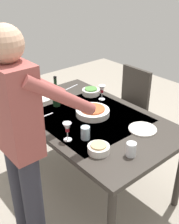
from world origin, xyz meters
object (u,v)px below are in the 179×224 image
(dining_table, at_px, (89,124))
(serving_bowl_pasta, at_px, (93,112))
(wine_glass_left, at_px, (67,128))
(water_cup_near_left, at_px, (131,149))
(side_bowl_salad, at_px, (91,91))
(side_bowl_bread, at_px, (99,148))
(person_server, at_px, (21,138))
(water_cup_near_right, at_px, (85,133))
(dinner_plate_far, at_px, (143,129))
(chair_near, at_px, (129,102))
(wine_glass_right, at_px, (102,90))
(dinner_plate_near, at_px, (40,98))
(wine_bottle, at_px, (56,95))

(dining_table, xyz_separation_m, serving_bowl_pasta, (0.01, -0.05, 0.11))
(dining_table, xyz_separation_m, wine_glass_left, (-0.17, 0.36, 0.18))
(dining_table, bearing_deg, water_cup_near_left, 167.21)
(serving_bowl_pasta, bearing_deg, side_bowl_salad, -38.68)
(wine_glass_left, xyz_separation_m, water_cup_near_left, (-0.44, -0.22, -0.05))
(side_bowl_salad, distance_m, side_bowl_bread, 1.00)
(person_server, bearing_deg, water_cup_near_left, -124.76)
(dining_table, height_order, person_server, person_server)
(person_server, bearing_deg, water_cup_near_right, -96.01)
(dining_table, xyz_separation_m, water_cup_near_left, (-0.61, 0.14, 0.12))
(serving_bowl_pasta, relative_size, side_bowl_salad, 1.67)
(serving_bowl_pasta, distance_m, side_bowl_bread, 0.56)
(side_bowl_bread, xyz_separation_m, dinner_plate_far, (-0.01, -0.48, -0.03))
(chair_near, height_order, wine_glass_right, chair_near)
(person_server, xyz_separation_m, side_bowl_salad, (0.55, -1.07, -0.16))
(wine_glass_right, bearing_deg, dinner_plate_far, 168.06)
(dining_table, height_order, water_cup_near_left, water_cup_near_left)
(water_cup_near_right, distance_m, side_bowl_salad, 0.83)
(person_server, relative_size, water_cup_near_right, 16.12)
(wine_glass_left, bearing_deg, dining_table, -65.27)
(chair_near, bearing_deg, water_cup_near_right, 115.82)
(dining_table, xyz_separation_m, chair_near, (0.30, -0.87, -0.16))
(person_server, xyz_separation_m, dinner_plate_far, (-0.26, -0.94, -0.19))
(chair_near, bearing_deg, dinner_plate_near, 72.57)
(side_bowl_salad, bearing_deg, person_server, 116.96)
(wine_bottle, distance_m, serving_bowl_pasta, 0.40)
(serving_bowl_pasta, relative_size, dinner_plate_far, 1.30)
(serving_bowl_pasta, relative_size, dinner_plate_near, 1.30)
(wine_glass_right, distance_m, water_cup_near_left, 0.93)
(wine_glass_right, height_order, side_bowl_bread, wine_glass_right)
(dining_table, relative_size, wine_bottle, 5.33)
(wine_glass_left, bearing_deg, side_bowl_bread, -164.54)
(dinner_plate_far, bearing_deg, water_cup_near_right, 65.24)
(dinner_plate_far, bearing_deg, person_server, 74.81)
(dining_table, relative_size, serving_bowl_pasta, 5.26)
(water_cup_near_left, xyz_separation_m, dinner_plate_far, (0.17, -0.33, -0.05))
(dining_table, distance_m, person_server, 0.82)
(serving_bowl_pasta, xyz_separation_m, dinner_plate_near, (0.60, 0.18, -0.03))
(wine_bottle, height_order, dinner_plate_near, wine_bottle)
(water_cup_near_right, distance_m, side_bowl_bread, 0.20)
(dining_table, height_order, dinner_plate_near, dinner_plate_near)
(person_server, distance_m, dinner_plate_near, 1.03)
(wine_glass_left, relative_size, dinner_plate_near, 0.66)
(wine_glass_right, distance_m, dinner_plate_near, 0.63)
(wine_glass_right, xyz_separation_m, side_bowl_bread, (-0.63, 0.61, -0.07))
(water_cup_near_left, distance_m, dinner_plate_near, 1.22)
(chair_near, height_order, side_bowl_bread, chair_near)
(chair_near, xyz_separation_m, water_cup_near_left, (-0.91, 1.01, 0.29))
(chair_near, bearing_deg, side_bowl_salad, 83.87)
(wine_glass_left, bearing_deg, dinner_plate_far, -116.53)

